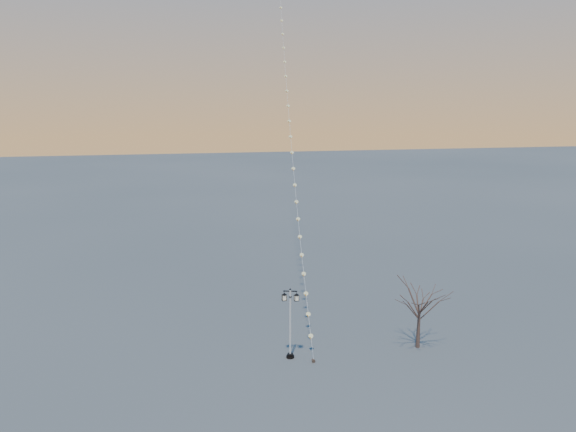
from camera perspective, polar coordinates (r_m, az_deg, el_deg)
name	(u,v)px	position (r m, az deg, el deg)	size (l,w,h in m)	color
ground	(319,360)	(33.42, 3.31, -14.84)	(300.00, 300.00, 0.00)	#4A4B4B
street_lamp	(290,320)	(32.72, 0.24, -10.80)	(1.07, 0.59, 4.34)	black
bare_tree	(420,302)	(34.84, 13.61, -8.73)	(2.58, 2.58, 4.28)	#4C352A
kite_train	(289,89)	(48.09, 0.14, 13.12)	(6.16, 36.99, 32.67)	#3A291F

